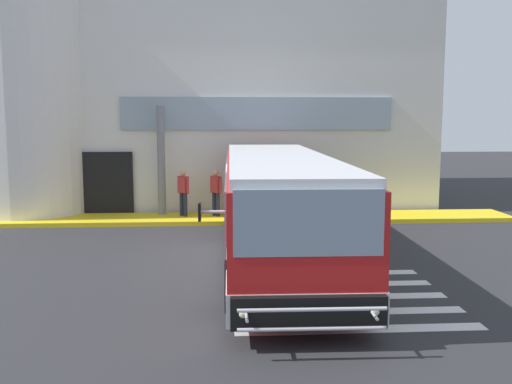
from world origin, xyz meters
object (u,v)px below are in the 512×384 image
bus_main_foreground (277,208)px  passenger_by_doorway (216,190)px  passenger_at_curb_edge (234,191)px  safety_bollard_yellow (248,213)px  entry_support_column (161,161)px  passenger_near_column (183,190)px

bus_main_foreground → passenger_by_doorway: bus_main_foreground is taller
passenger_at_curb_edge → safety_bollard_yellow: size_ratio=1.86×
safety_bollard_yellow → passenger_at_curb_edge: bearing=118.8°
entry_support_column → passenger_at_curb_edge: bearing=-20.2°
passenger_near_column → safety_bollard_yellow: 2.70m
passenger_by_doorway → passenger_at_curb_edge: size_ratio=1.00×
entry_support_column → passenger_by_doorway: entry_support_column is taller
passenger_near_column → passenger_at_curb_edge: size_ratio=1.00×
bus_main_foreground → safety_bollard_yellow: bus_main_foreground is taller
passenger_by_doorway → safety_bollard_yellow: 1.83m
bus_main_foreground → passenger_near_column: bearing=115.0°
passenger_near_column → passenger_at_curb_edge: 1.85m
bus_main_foreground → passenger_near_column: (-2.76, 5.92, -0.26)m
passenger_near_column → passenger_at_curb_edge: same height
entry_support_column → safety_bollard_yellow: entry_support_column is taller
entry_support_column → safety_bollard_yellow: 3.91m
entry_support_column → passenger_at_curb_edge: size_ratio=2.34×
passenger_at_curb_edge → bus_main_foreground: bearing=-79.6°
bus_main_foreground → passenger_near_column: 6.54m
entry_support_column → passenger_near_column: bearing=-28.4°
passenger_by_doorway → safety_bollard_yellow: bearing=-50.8°
passenger_by_doorway → bus_main_foreground: bearing=-74.7°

